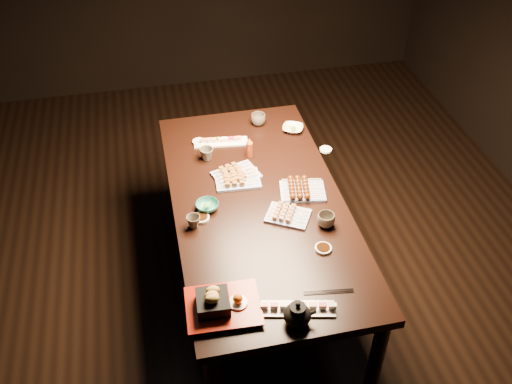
{
  "coord_description": "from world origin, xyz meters",
  "views": [
    {
      "loc": [
        -0.63,
        -2.44,
        2.73
      ],
      "look_at": [
        -0.13,
        -0.15,
        0.77
      ],
      "focal_mm": 40.0,
      "sensor_mm": 36.0,
      "label": 1
    }
  ],
  "objects_px": {
    "sushi_platter_near": "(298,307)",
    "edamame_bowl_green": "(207,206)",
    "tempura_tray": "(223,300)",
    "teacup_mid_right": "(326,220)",
    "yakitori_plate_left": "(237,176)",
    "yakitori_plate_right": "(288,213)",
    "teacup_far_right": "(258,119)",
    "condiment_bottle": "(249,147)",
    "teacup_near_left": "(193,222)",
    "teapot": "(297,313)",
    "teacup_far_left": "(207,154)",
    "dining_table": "(258,250)",
    "edamame_bowl_cream": "(293,129)",
    "sushi_platter_far": "(221,140)",
    "yakitori_plate_center": "(236,172)"
  },
  "relations": [
    {
      "from": "sushi_platter_near",
      "to": "edamame_bowl_green",
      "type": "bearing_deg",
      "value": 123.46
    },
    {
      "from": "tempura_tray",
      "to": "teacup_mid_right",
      "type": "relative_size",
      "value": 3.56
    },
    {
      "from": "edamame_bowl_green",
      "to": "teacup_mid_right",
      "type": "distance_m",
      "value": 0.62
    },
    {
      "from": "yakitori_plate_left",
      "to": "tempura_tray",
      "type": "distance_m",
      "value": 0.89
    },
    {
      "from": "yakitori_plate_right",
      "to": "teacup_far_right",
      "type": "height_order",
      "value": "teacup_far_right"
    },
    {
      "from": "condiment_bottle",
      "to": "sushi_platter_near",
      "type": "bearing_deg",
      "value": -91.14
    },
    {
      "from": "teacup_near_left",
      "to": "teacup_far_right",
      "type": "distance_m",
      "value": 1.0
    },
    {
      "from": "tempura_tray",
      "to": "teapot",
      "type": "bearing_deg",
      "value": -21.59
    },
    {
      "from": "teacup_far_left",
      "to": "condiment_bottle",
      "type": "bearing_deg",
      "value": -4.41
    },
    {
      "from": "dining_table",
      "to": "sushi_platter_near",
      "type": "bearing_deg",
      "value": -75.95
    },
    {
      "from": "sushi_platter_near",
      "to": "edamame_bowl_cream",
      "type": "distance_m",
      "value": 1.39
    },
    {
      "from": "teacup_far_left",
      "to": "teacup_near_left",
      "type": "bearing_deg",
      "value": -105.02
    },
    {
      "from": "sushi_platter_far",
      "to": "condiment_bottle",
      "type": "xyz_separation_m",
      "value": [
        0.14,
        -0.16,
        0.04
      ]
    },
    {
      "from": "tempura_tray",
      "to": "teacup_near_left",
      "type": "xyz_separation_m",
      "value": [
        -0.06,
        0.55,
        -0.03
      ]
    },
    {
      "from": "yakitori_plate_right",
      "to": "teapot",
      "type": "distance_m",
      "value": 0.66
    },
    {
      "from": "sushi_platter_near",
      "to": "teacup_near_left",
      "type": "xyz_separation_m",
      "value": [
        -0.37,
        0.62,
        0.01
      ]
    },
    {
      "from": "sushi_platter_far",
      "to": "teacup_far_left",
      "type": "xyz_separation_m",
      "value": [
        -0.11,
        -0.14,
        0.02
      ]
    },
    {
      "from": "yakitori_plate_left",
      "to": "edamame_bowl_green",
      "type": "distance_m",
      "value": 0.28
    },
    {
      "from": "sushi_platter_near",
      "to": "sushi_platter_far",
      "type": "relative_size",
      "value": 1.0
    },
    {
      "from": "condiment_bottle",
      "to": "teacup_far_right",
      "type": "bearing_deg",
      "value": 68.97
    },
    {
      "from": "teacup_near_left",
      "to": "teacup_mid_right",
      "type": "height_order",
      "value": "teacup_mid_right"
    },
    {
      "from": "tempura_tray",
      "to": "teacup_far_right",
      "type": "xyz_separation_m",
      "value": [
        0.46,
        1.4,
        -0.02
      ]
    },
    {
      "from": "yakitori_plate_center",
      "to": "tempura_tray",
      "type": "distance_m",
      "value": 0.93
    },
    {
      "from": "yakitori_plate_right",
      "to": "tempura_tray",
      "type": "relative_size",
      "value": 0.67
    },
    {
      "from": "yakitori_plate_center",
      "to": "edamame_bowl_green",
      "type": "distance_m",
      "value": 0.31
    },
    {
      "from": "teacup_near_left",
      "to": "condiment_bottle",
      "type": "relative_size",
      "value": 0.58
    },
    {
      "from": "tempura_tray",
      "to": "teacup_near_left",
      "type": "bearing_deg",
      "value": 98.7
    },
    {
      "from": "teacup_near_left",
      "to": "teapot",
      "type": "xyz_separation_m",
      "value": [
        0.35,
        -0.68,
        0.03
      ]
    },
    {
      "from": "teapot",
      "to": "teacup_far_left",
      "type": "bearing_deg",
      "value": 108.31
    },
    {
      "from": "sushi_platter_far",
      "to": "teacup_near_left",
      "type": "relative_size",
      "value": 4.52
    },
    {
      "from": "yakitori_plate_left",
      "to": "edamame_bowl_cream",
      "type": "height_order",
      "value": "yakitori_plate_left"
    },
    {
      "from": "yakitori_plate_left",
      "to": "tempura_tray",
      "type": "height_order",
      "value": "tempura_tray"
    },
    {
      "from": "dining_table",
      "to": "yakitori_plate_left",
      "type": "bearing_deg",
      "value": 124.45
    },
    {
      "from": "sushi_platter_far",
      "to": "tempura_tray",
      "type": "bearing_deg",
      "value": 87.17
    },
    {
      "from": "sushi_platter_far",
      "to": "teacup_near_left",
      "type": "xyz_separation_m",
      "value": [
        -0.26,
        -0.69,
        0.01
      ]
    },
    {
      "from": "edamame_bowl_cream",
      "to": "dining_table",
      "type": "bearing_deg",
      "value": -120.3
    },
    {
      "from": "sushi_platter_near",
      "to": "tempura_tray",
      "type": "xyz_separation_m",
      "value": [
        -0.32,
        0.07,
        0.04
      ]
    },
    {
      "from": "yakitori_plate_center",
      "to": "condiment_bottle",
      "type": "height_order",
      "value": "condiment_bottle"
    },
    {
      "from": "yakitori_plate_center",
      "to": "edamame_bowl_green",
      "type": "xyz_separation_m",
      "value": [
        -0.2,
        -0.24,
        -0.01
      ]
    },
    {
      "from": "sushi_platter_far",
      "to": "yakitori_plate_right",
      "type": "distance_m",
      "value": 0.76
    },
    {
      "from": "yakitori_plate_right",
      "to": "teacup_near_left",
      "type": "bearing_deg",
      "value": -153.93
    },
    {
      "from": "yakitori_plate_right",
      "to": "yakitori_plate_left",
      "type": "relative_size",
      "value": 0.88
    },
    {
      "from": "dining_table",
      "to": "condiment_bottle",
      "type": "height_order",
      "value": "condiment_bottle"
    },
    {
      "from": "dining_table",
      "to": "edamame_bowl_green",
      "type": "xyz_separation_m",
      "value": [
        -0.27,
        -0.01,
        0.39
      ]
    },
    {
      "from": "edamame_bowl_green",
      "to": "teacup_near_left",
      "type": "distance_m",
      "value": 0.15
    },
    {
      "from": "yakitori_plate_right",
      "to": "edamame_bowl_green",
      "type": "bearing_deg",
      "value": -171.22
    },
    {
      "from": "dining_table",
      "to": "yakitori_plate_center",
      "type": "relative_size",
      "value": 7.4
    },
    {
      "from": "dining_table",
      "to": "yakitori_plate_left",
      "type": "relative_size",
      "value": 7.34
    },
    {
      "from": "teacup_mid_right",
      "to": "teapot",
      "type": "bearing_deg",
      "value": -118.79
    },
    {
      "from": "teacup_far_right",
      "to": "dining_table",
      "type": "bearing_deg",
      "value": -102.46
    }
  ]
}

